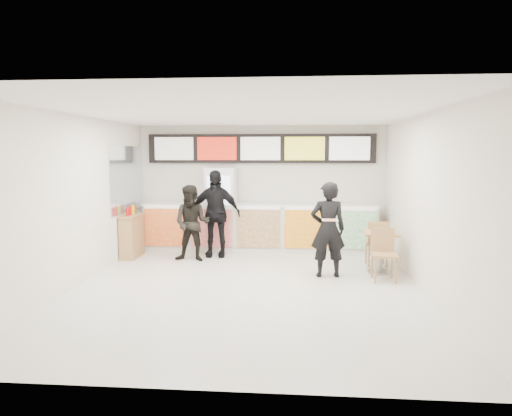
# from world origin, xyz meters

# --- Properties ---
(floor) EXTENTS (7.00, 7.00, 0.00)m
(floor) POSITION_xyz_m (0.00, 0.00, 0.00)
(floor) COLOR beige
(floor) RESTS_ON ground
(ceiling) EXTENTS (7.00, 7.00, 0.00)m
(ceiling) POSITION_xyz_m (0.00, 0.00, 3.00)
(ceiling) COLOR white
(ceiling) RESTS_ON wall_back
(wall_back) EXTENTS (6.00, 0.00, 6.00)m
(wall_back) POSITION_xyz_m (0.00, 3.50, 1.50)
(wall_back) COLOR silver
(wall_back) RESTS_ON floor
(wall_left) EXTENTS (0.00, 7.00, 7.00)m
(wall_left) POSITION_xyz_m (-3.00, 0.00, 1.50)
(wall_left) COLOR silver
(wall_left) RESTS_ON floor
(wall_right) EXTENTS (0.00, 7.00, 7.00)m
(wall_right) POSITION_xyz_m (3.00, 0.00, 1.50)
(wall_right) COLOR silver
(wall_right) RESTS_ON floor
(service_counter) EXTENTS (5.56, 0.77, 1.14)m
(service_counter) POSITION_xyz_m (0.00, 3.09, 0.57)
(service_counter) COLOR silver
(service_counter) RESTS_ON floor
(menu_board) EXTENTS (5.50, 0.14, 0.70)m
(menu_board) POSITION_xyz_m (0.00, 3.41, 2.45)
(menu_board) COLOR black
(menu_board) RESTS_ON wall_back
(drinks_fridge) EXTENTS (0.70, 0.67, 2.00)m
(drinks_fridge) POSITION_xyz_m (-0.93, 3.11, 1.00)
(drinks_fridge) COLOR white
(drinks_fridge) RESTS_ON floor
(mirror_panel) EXTENTS (0.01, 2.00, 1.50)m
(mirror_panel) POSITION_xyz_m (-2.99, 2.45, 1.75)
(mirror_panel) COLOR #B2B7BF
(mirror_panel) RESTS_ON wall_left
(customer_main) EXTENTS (0.70, 0.49, 1.81)m
(customer_main) POSITION_xyz_m (1.45, 0.87, 0.90)
(customer_main) COLOR black
(customer_main) RESTS_ON floor
(customer_left) EXTENTS (0.85, 0.68, 1.66)m
(customer_left) POSITION_xyz_m (-1.38, 1.91, 0.83)
(customer_left) COLOR black
(customer_left) RESTS_ON floor
(customer_mid) EXTENTS (1.15, 0.49, 1.96)m
(customer_mid) POSITION_xyz_m (-0.97, 2.43, 0.98)
(customer_mid) COLOR black
(customer_mid) RESTS_ON floor
(pizza_slice) EXTENTS (0.36, 0.36, 0.02)m
(pizza_slice) POSITION_xyz_m (1.45, 0.42, 1.16)
(pizza_slice) COLOR beige
(pizza_slice) RESTS_ON customer_main
(cafe_table) EXTENTS (0.68, 1.66, 0.96)m
(cafe_table) POSITION_xyz_m (2.50, 1.22, 0.56)
(cafe_table) COLOR tan
(cafe_table) RESTS_ON floor
(condiment_ledge) EXTENTS (0.35, 0.86, 1.15)m
(condiment_ledge) POSITION_xyz_m (-2.82, 2.18, 0.49)
(condiment_ledge) COLOR tan
(condiment_ledge) RESTS_ON floor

